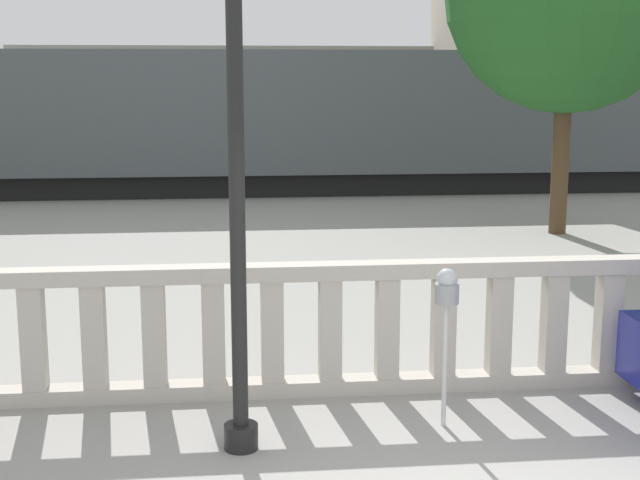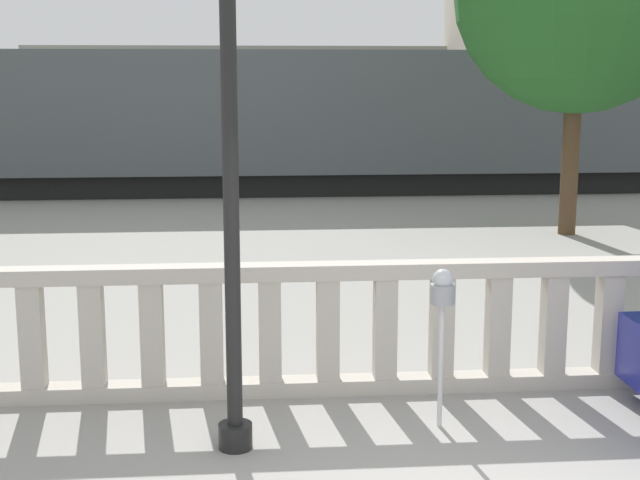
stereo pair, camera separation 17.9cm
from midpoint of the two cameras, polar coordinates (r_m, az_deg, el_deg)
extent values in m
cube|color=#BCB5A8|center=(8.33, 4.75, -9.16)|extent=(16.34, 0.24, 0.14)
cube|color=#BCB5A8|center=(8.03, 4.87, -1.93)|extent=(16.34, 0.24, 0.14)
cube|color=#BCB5A8|center=(8.26, -17.35, -5.87)|extent=(0.20, 0.20, 0.93)
cube|color=#BCB5A8|center=(8.16, -13.74, -5.89)|extent=(0.20, 0.20, 0.93)
cube|color=#BCB5A8|center=(8.09, -10.06, -5.88)|extent=(0.20, 0.20, 0.93)
cube|color=#BCB5A8|center=(8.06, -6.33, -5.85)|extent=(0.20, 0.20, 0.93)
cube|color=#BCB5A8|center=(8.06, -2.59, -5.79)|extent=(0.20, 0.20, 0.93)
cube|color=#BCB5A8|center=(8.09, 1.13, -5.71)|extent=(0.20, 0.20, 0.93)
cube|color=#BCB5A8|center=(8.16, 4.81, -5.61)|extent=(0.20, 0.20, 0.93)
cube|color=#BCB5A8|center=(8.26, 8.41, -5.49)|extent=(0.20, 0.20, 0.93)
cube|color=#BCB5A8|center=(8.40, 11.91, -5.34)|extent=(0.20, 0.20, 0.93)
cube|color=#BCB5A8|center=(8.56, 15.28, -5.19)|extent=(0.20, 0.20, 0.93)
cube|color=#BCB5A8|center=(8.75, 18.52, -5.02)|extent=(0.20, 0.20, 0.93)
cylinder|color=black|center=(7.13, -4.70, -12.39)|extent=(0.26, 0.26, 0.20)
cylinder|color=black|center=(6.57, -5.11, 12.94)|extent=(0.12, 0.12, 5.91)
cylinder|color=silver|center=(7.45, 8.43, -7.96)|extent=(0.04, 0.04, 1.05)
cylinder|color=gray|center=(7.28, 8.55, -3.44)|extent=(0.20, 0.20, 0.16)
sphere|color=#B2B7BC|center=(7.25, 8.58, -2.50)|extent=(0.17, 0.17, 0.17)
cube|color=black|center=(22.16, -3.96, 3.79)|extent=(25.10, 2.14, 0.55)
cube|color=#4C5156|center=(22.03, -4.02, 8.23)|extent=(25.62, 2.67, 2.88)
cube|color=black|center=(30.85, 1.47, 5.72)|extent=(20.13, 2.41, 0.55)
cube|color=gray|center=(30.74, 1.48, 9.23)|extent=(20.54, 3.01, 3.23)
cube|color=gray|center=(32.88, 17.24, 12.19)|extent=(3.00, 2.71, 0.60)
cylinder|color=#4C3823|center=(16.75, 16.01, 4.96)|extent=(0.31, 0.31, 2.72)
camera|label=1|loc=(0.09, -89.42, 0.11)|focal=50.00mm
camera|label=2|loc=(0.09, 90.58, -0.11)|focal=50.00mm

